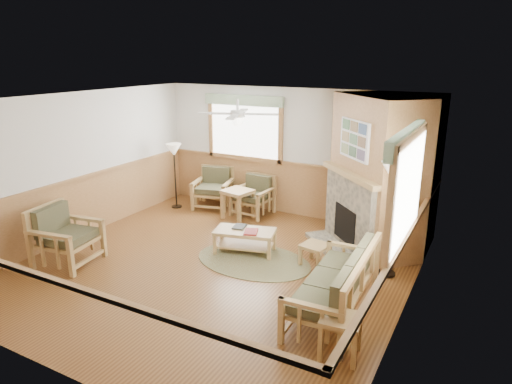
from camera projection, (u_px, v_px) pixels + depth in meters
The scene contains 24 objects.
floor at pixel (214, 267), 7.50m from camera, with size 6.00×6.00×0.01m, color brown.
ceiling at pixel (210, 100), 6.71m from camera, with size 6.00×6.00×0.01m, color white.
wall_back at pixel (291, 153), 9.63m from camera, with size 6.00×0.02×2.70m, color silver.
wall_front at pixel (46, 261), 4.58m from camera, with size 6.00×0.02×2.70m, color silver.
wall_left at pixel (77, 166), 8.47m from camera, with size 0.02×6.00×2.70m, color silver.
wall_right at pixel (411, 219), 5.74m from camera, with size 0.02×6.00×2.70m, color silver.
wainscot at pixel (214, 235), 7.34m from camera, with size 6.00×6.00×1.10m, color #A47343, non-canonical shape.
fireplace at pixel (377, 174), 7.90m from camera, with size 2.20×2.20×2.70m, color #A47343, non-canonical shape.
window_back at pixel (244, 94), 9.76m from camera, with size 1.90×0.16×1.50m, color white, non-canonical shape.
window_right at pixel (414, 128), 5.25m from camera, with size 0.16×1.90×1.50m, color white, non-canonical shape.
ceiling_fan at pixel (238, 102), 6.84m from camera, with size 1.24×1.24×0.36m, color white, non-canonical shape.
sofa at pixel (334, 283), 6.02m from camera, with size 0.79×1.93×0.89m, color tan, non-canonical shape.
armchair_back_left at pixel (213, 188), 10.29m from camera, with size 0.80×0.80×0.89m, color tan, non-canonical shape.
armchair_back_right at pixel (253, 196), 9.83m from camera, with size 0.75×0.75×0.84m, color tan, non-canonical shape.
armchair_left at pixel (67, 236), 7.49m from camera, with size 0.87×0.87×0.98m, color tan, non-canonical shape.
coffee_table at pixel (245, 241), 7.97m from camera, with size 1.04×0.52×0.42m, color tan, non-canonical shape.
end_table_chairs at pixel (238, 204), 9.62m from camera, with size 0.56×0.53×0.62m, color tan, non-canonical shape.
end_table_sofa at pixel (340, 337), 5.21m from camera, with size 0.45×0.43×0.50m, color tan, non-canonical shape.
footstool at pixel (315, 254), 7.51m from camera, with size 0.41×0.41×0.36m, color tan, non-canonical shape.
braided_rug at pixel (253, 261), 7.69m from camera, with size 2.02×2.02×0.01m, color brown.
floor_lamp_left at pixel (175, 176), 10.19m from camera, with size 0.34×0.34×1.47m, color black, non-canonical shape.
floor_lamp_right at pixel (391, 220), 6.96m from camera, with size 0.42×0.42×1.84m, color black, non-canonical shape.
book_red at pixel (251, 231), 7.80m from camera, with size 0.22×0.30×0.03m, color maroon.
book_dark at pixel (239, 226), 8.03m from camera, with size 0.20×0.27×0.03m, color #25261F.
Camera 1 is at (3.84, -5.68, 3.34)m, focal length 32.00 mm.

